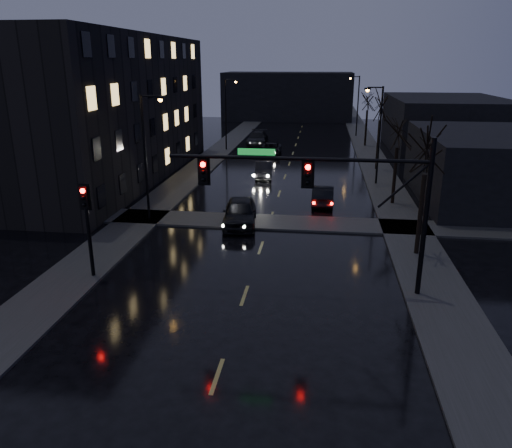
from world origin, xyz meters
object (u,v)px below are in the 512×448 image
(oncoming_car_c, at_px, (271,149))
(lead_car, at_px, (323,195))
(oncoming_car_b, at_px, (264,170))
(oncoming_car_a, at_px, (240,212))
(oncoming_car_d, at_px, (257,138))

(oncoming_car_c, height_order, lead_car, lead_car)
(oncoming_car_b, xyz_separation_m, oncoming_car_c, (-0.49, 11.08, -0.03))
(oncoming_car_b, distance_m, lead_car, 9.69)
(oncoming_car_a, xyz_separation_m, oncoming_car_b, (-0.06, 13.61, -0.17))
(oncoming_car_a, height_order, oncoming_car_d, oncoming_car_a)
(oncoming_car_a, bearing_deg, lead_car, 40.23)
(oncoming_car_c, height_order, oncoming_car_d, oncoming_car_d)
(oncoming_car_a, distance_m, oncoming_car_b, 13.61)
(oncoming_car_b, height_order, oncoming_car_c, oncoming_car_b)
(oncoming_car_a, height_order, lead_car, oncoming_car_a)
(oncoming_car_d, bearing_deg, oncoming_car_c, -71.50)
(oncoming_car_c, bearing_deg, lead_car, -75.32)
(oncoming_car_d, relative_size, lead_car, 1.33)
(oncoming_car_c, xyz_separation_m, lead_car, (5.73, -19.23, 0.05))
(oncoming_car_a, xyz_separation_m, lead_car, (5.18, 5.46, -0.14))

